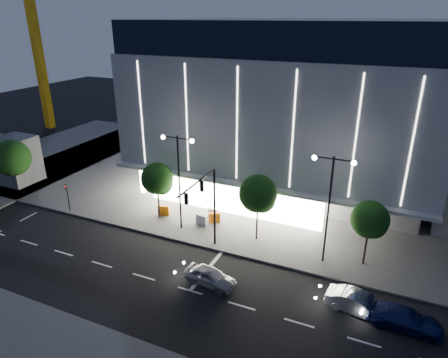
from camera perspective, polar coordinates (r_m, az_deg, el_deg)
ground at (r=31.82m, az=-6.78°, el=-13.13°), size 160.00×160.00×0.00m
sidewalk_museum at (r=50.25m, az=12.31°, el=0.48°), size 70.00×40.00×0.15m
sidewalk_west at (r=57.26m, az=-28.09°, el=1.01°), size 16.00×50.00×0.15m
museum at (r=46.47m, az=10.31°, el=10.73°), size 30.00×25.80×18.00m
traffic_mast at (r=31.36m, az=-2.53°, el=-2.87°), size 0.33×5.89×7.07m
street_lamp_west at (r=34.92m, az=-6.49°, el=1.38°), size 3.16×0.36×9.00m
street_lamp_east at (r=30.84m, az=14.89°, el=-2.21°), size 3.16×0.36×9.00m
ped_signal_far at (r=42.47m, az=-21.43°, el=-2.13°), size 0.22×0.24×3.00m
tower_crane at (r=74.14m, az=-25.48°, el=22.07°), size 32.00×2.00×28.50m
tree_left at (r=37.92m, az=-9.47°, el=-0.18°), size 3.02×3.02×5.72m
tree_mid at (r=33.67m, az=4.92°, el=-2.39°), size 3.25×3.25×6.15m
tree_right at (r=32.42m, az=20.13°, el=-5.70°), size 2.91×2.91×5.51m
car_lead at (r=30.06m, az=-1.99°, el=-13.75°), size 4.14×2.07×1.36m
car_second at (r=29.10m, az=18.63°, el=-16.47°), size 4.43×2.03×1.41m
car_third at (r=28.99m, az=24.38°, el=-17.71°), size 4.63×1.96×1.33m
barrier_a at (r=39.62m, az=-8.63°, el=-4.49°), size 1.13×0.55×1.00m
barrier_b at (r=37.54m, az=-3.25°, el=-5.85°), size 1.12×0.40×1.00m
barrier_c at (r=37.84m, az=-1.38°, el=-5.58°), size 1.10×0.68×1.00m
barrier_d at (r=38.56m, az=-1.51°, el=-5.02°), size 1.12×0.41×1.00m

